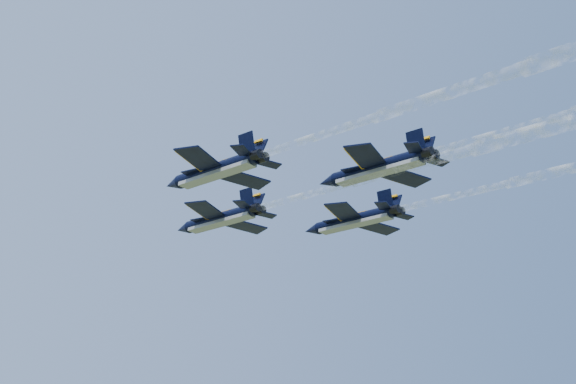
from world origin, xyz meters
name	(u,v)px	position (x,y,z in m)	size (l,w,h in m)	color
jet_lead	(220,219)	(-1.38, 11.14, 101.38)	(10.80, 14.70, 3.19)	black
jet_left	(215,171)	(-7.50, -2.99, 101.38)	(10.80, 14.70, 3.19)	black
jet_right	(353,221)	(12.78, 4.78, 101.38)	(10.80, 14.70, 3.19)	black
jet_slot	(377,168)	(6.63, -10.57, 101.38)	(10.80, 14.70, 3.19)	black
smoke_trail_lead	(460,142)	(9.99, -19.49, 101.41)	(15.93, 40.38, 1.54)	white
smoke_trail_left	(506,61)	(3.86, -33.63, 101.41)	(15.93, 40.38, 1.54)	white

